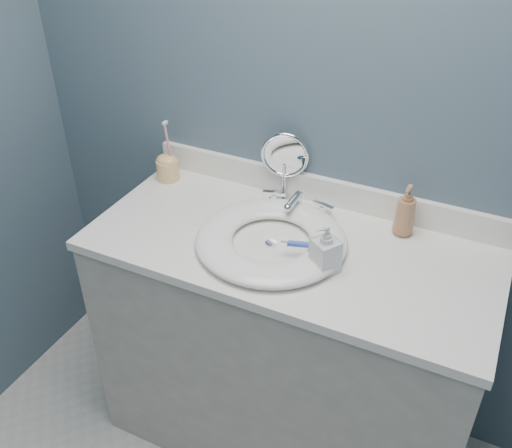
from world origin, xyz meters
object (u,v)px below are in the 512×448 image
Objects in this scene: makeup_mirror at (285,163)px; toothbrush_holder at (167,166)px; soap_bottle_clear at (326,249)px; soap_bottle_amber at (406,210)px.

makeup_mirror reaches higher than toothbrush_holder.
toothbrush_holder is at bearing -166.62° from soap_bottle_clear.
soap_bottle_amber is at bearing 1.91° from toothbrush_holder.
toothbrush_holder is at bearing -175.18° from soap_bottle_amber.
makeup_mirror is 1.05× the size of toothbrush_holder.
soap_bottle_clear is at bearing -62.86° from makeup_mirror.
soap_bottle_amber is 1.11× the size of soap_bottle_clear.
toothbrush_holder is (-0.67, 0.24, -0.02)m from soap_bottle_clear.
soap_bottle_clear is (-0.15, -0.27, -0.01)m from soap_bottle_amber.
makeup_mirror is 0.43m from toothbrush_holder.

